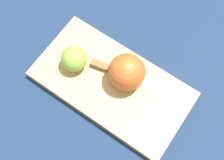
# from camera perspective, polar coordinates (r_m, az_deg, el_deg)

# --- Properties ---
(ground_plane) EXTENTS (4.00, 4.00, 0.00)m
(ground_plane) POSITION_cam_1_polar(r_m,az_deg,el_deg) (0.78, 0.00, -1.16)
(ground_plane) COLOR #14233D
(cutting_board) EXTENTS (0.40, 0.24, 0.02)m
(cutting_board) POSITION_cam_1_polar(r_m,az_deg,el_deg) (0.77, 0.00, -0.86)
(cutting_board) COLOR tan
(cutting_board) RESTS_ON ground_plane
(apple_half_left) EXTENTS (0.06, 0.06, 0.06)m
(apple_half_left) POSITION_cam_1_polar(r_m,az_deg,el_deg) (0.76, -6.83, 4.01)
(apple_half_left) COLOR olive
(apple_half_left) RESTS_ON cutting_board
(apple_half_right) EXTENTS (0.09, 0.09, 0.09)m
(apple_half_right) POSITION_cam_1_polar(r_m,az_deg,el_deg) (0.73, 2.69, 1.44)
(apple_half_right) COLOR #AD4C1E
(apple_half_right) RESTS_ON cutting_board
(knife) EXTENTS (0.17, 0.04, 0.02)m
(knife) POSITION_cam_1_polar(r_m,az_deg,el_deg) (0.77, -0.31, 1.94)
(knife) COLOR silver
(knife) RESTS_ON cutting_board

